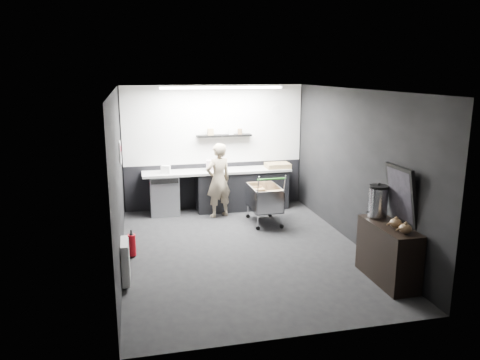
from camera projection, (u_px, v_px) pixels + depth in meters
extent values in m
plane|color=black|center=(243.00, 250.00, 8.01)|extent=(5.50, 5.50, 0.00)
plane|color=white|center=(243.00, 90.00, 7.39)|extent=(5.50, 5.50, 0.00)
plane|color=black|center=(214.00, 147.00, 10.31)|extent=(5.50, 0.00, 5.50)
plane|color=black|center=(301.00, 225.00, 5.09)|extent=(5.50, 0.00, 5.50)
plane|color=black|center=(118.00, 179.00, 7.26)|extent=(0.00, 5.50, 5.50)
plane|color=black|center=(355.00, 168.00, 8.14)|extent=(0.00, 5.50, 5.50)
cube|color=silver|center=(214.00, 125.00, 10.18)|extent=(3.95, 0.02, 1.70)
cube|color=black|center=(215.00, 185.00, 10.48)|extent=(3.95, 0.02, 1.00)
cube|color=black|center=(224.00, 136.00, 10.17)|extent=(1.20, 0.22, 0.04)
cylinder|color=silver|center=(276.00, 110.00, 10.41)|extent=(0.20, 0.03, 0.20)
cube|color=white|center=(120.00, 153.00, 8.46)|extent=(0.02, 0.30, 0.40)
cube|color=red|center=(120.00, 149.00, 8.44)|extent=(0.02, 0.22, 0.10)
cube|color=silver|center=(125.00, 261.00, 6.65)|extent=(0.10, 0.50, 0.60)
cube|color=white|center=(221.00, 88.00, 9.16)|extent=(2.40, 0.20, 0.04)
cube|color=black|center=(242.00, 190.00, 10.33)|extent=(2.00, 0.56, 0.85)
cube|color=#ADADA9|center=(217.00, 171.00, 10.11)|extent=(3.20, 0.60, 0.05)
cube|color=#9EA0A5|center=(164.00, 194.00, 9.96)|extent=(0.60, 0.58, 0.85)
cube|color=black|center=(165.00, 181.00, 9.59)|extent=(0.56, 0.02, 0.10)
imported|color=#C3B79A|center=(218.00, 180.00, 9.69)|extent=(0.66, 0.54, 1.56)
cube|color=silver|center=(264.00, 208.00, 9.36)|extent=(0.56, 0.87, 0.02)
cube|color=silver|center=(251.00, 198.00, 9.25)|extent=(0.02, 0.87, 0.46)
cube|color=silver|center=(277.00, 197.00, 9.37)|extent=(0.02, 0.87, 0.46)
cube|color=silver|center=(271.00, 203.00, 8.91)|extent=(0.56, 0.02, 0.46)
cube|color=silver|center=(259.00, 192.00, 9.71)|extent=(0.56, 0.02, 0.46)
cylinder|color=silver|center=(258.00, 222.00, 8.97)|extent=(0.02, 0.02, 0.31)
cylinder|color=silver|center=(282.00, 220.00, 9.07)|extent=(0.02, 0.02, 0.31)
cylinder|color=silver|center=(248.00, 210.00, 9.71)|extent=(0.02, 0.02, 0.31)
cylinder|color=silver|center=(270.00, 208.00, 9.82)|extent=(0.02, 0.02, 0.31)
cylinder|color=green|center=(272.00, 179.00, 8.74)|extent=(0.56, 0.03, 0.03)
cube|color=olive|center=(257.00, 197.00, 9.38)|extent=(0.25, 0.31, 0.39)
cube|color=olive|center=(273.00, 200.00, 9.23)|extent=(0.22, 0.29, 0.35)
cylinder|color=black|center=(258.00, 228.00, 9.00)|extent=(0.08, 0.03, 0.08)
cylinder|color=black|center=(248.00, 216.00, 9.74)|extent=(0.08, 0.03, 0.08)
cylinder|color=black|center=(282.00, 226.00, 9.10)|extent=(0.08, 0.03, 0.08)
cylinder|color=black|center=(270.00, 215.00, 9.85)|extent=(0.08, 0.03, 0.08)
cube|color=black|center=(388.00, 253.00, 6.75)|extent=(0.42, 1.13, 0.85)
cylinder|color=silver|center=(378.00, 202.00, 6.96)|extent=(0.28, 0.28, 0.43)
cylinder|color=black|center=(379.00, 187.00, 6.91)|extent=(0.28, 0.28, 0.04)
sphere|color=black|center=(379.00, 184.00, 6.90)|extent=(0.05, 0.05, 0.05)
ellipsoid|color=brown|center=(396.00, 223.00, 6.50)|extent=(0.17, 0.17, 0.14)
ellipsoid|color=brown|center=(405.00, 229.00, 6.28)|extent=(0.17, 0.17, 0.14)
cube|color=black|center=(401.00, 195.00, 6.64)|extent=(0.20, 0.66, 0.85)
cube|color=black|center=(400.00, 195.00, 6.64)|extent=(0.14, 0.57, 0.73)
cylinder|color=#B70C16|center=(132.00, 245.00, 7.68)|extent=(0.13, 0.13, 0.36)
cone|color=black|center=(131.00, 233.00, 7.63)|extent=(0.09, 0.09, 0.05)
cylinder|color=black|center=(131.00, 231.00, 7.62)|extent=(0.03, 0.03, 0.05)
cube|color=#967D50|center=(278.00, 165.00, 10.34)|extent=(0.52, 0.40, 0.10)
cylinder|color=beige|center=(211.00, 165.00, 10.05)|extent=(0.22, 0.22, 0.22)
cube|color=silver|center=(166.00, 169.00, 9.79)|extent=(0.21, 0.18, 0.16)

